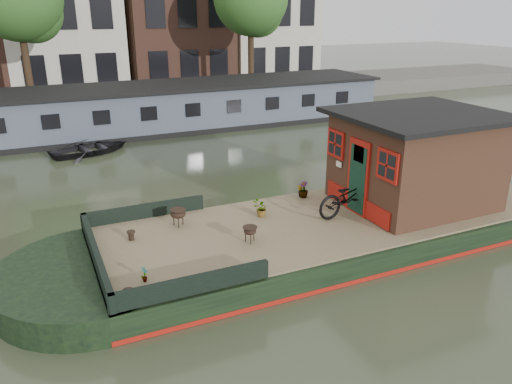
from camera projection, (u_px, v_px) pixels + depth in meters
name	position (u px, v px, depth m)	size (l,w,h in m)	color
ground	(340.00, 239.00, 12.68)	(120.00, 120.00, 0.00)	#313924
houseboat_hull	(294.00, 239.00, 12.06)	(14.01, 4.02, 0.60)	black
houseboat_deck	(342.00, 216.00, 12.46)	(11.80, 3.80, 0.05)	#79664A
bow_bulwark	(138.00, 247.00, 10.41)	(3.00, 4.00, 0.35)	black
cabin	(416.00, 158.00, 12.88)	(4.00, 3.50, 2.42)	#301C12
bicycle	(350.00, 196.00, 12.35)	(0.66, 1.88, 0.99)	black
potted_plant_b	(300.00, 191.00, 13.66)	(0.17, 0.14, 0.31)	brown
potted_plant_c	(261.00, 209.00, 12.32)	(0.38, 0.33, 0.43)	#963C2B
potted_plant_d	(303.00, 189.00, 13.57)	(0.26, 0.26, 0.46)	brown
potted_plant_e	(144.00, 274.00, 9.39)	(0.17, 0.12, 0.32)	#A85C31
brazier_front	(250.00, 235.00, 10.97)	(0.35, 0.35, 0.37)	black
brazier_rear	(178.00, 218.00, 11.80)	(0.39, 0.39, 0.42)	black
bollard_port	(131.00, 236.00, 11.10)	(0.19, 0.19, 0.22)	black
bollard_stbd	(128.00, 295.00, 8.80)	(0.20, 0.20, 0.22)	black
dinghy	(90.00, 145.00, 20.09)	(2.25, 3.16, 0.65)	black
far_houseboat	(180.00, 107.00, 24.28)	(20.40, 4.40, 2.11)	#434A59
quay	(150.00, 98.00, 30.00)	(60.00, 6.00, 0.90)	#47443F
tree_left	(20.00, 0.00, 24.41)	(4.40, 4.40, 7.40)	#332316
tree_right	(252.00, 1.00, 29.29)	(4.40, 4.40, 7.40)	#332316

